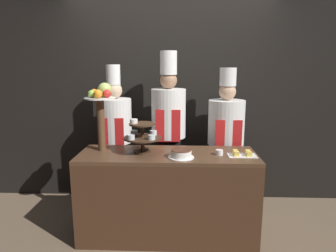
% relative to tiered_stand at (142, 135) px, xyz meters
% --- Properties ---
extents(ground_plane, '(14.00, 14.00, 0.00)m').
position_rel_tiered_stand_xyz_m(ground_plane, '(0.25, -0.30, -1.04)').
color(ground_plane, brown).
extents(wall_back, '(10.00, 0.06, 2.80)m').
position_rel_tiered_stand_xyz_m(wall_back, '(0.25, 0.95, 0.36)').
color(wall_back, black).
rests_on(wall_back, ground_plane).
extents(buffet_counter, '(1.72, 0.59, 0.86)m').
position_rel_tiered_stand_xyz_m(buffet_counter, '(0.25, -0.01, -0.61)').
color(buffet_counter, '#422819').
rests_on(buffet_counter, ground_plane).
extents(tiered_stand, '(0.36, 0.36, 0.33)m').
position_rel_tiered_stand_xyz_m(tiered_stand, '(0.00, 0.00, 0.00)').
color(tiered_stand, '#3D2819').
rests_on(tiered_stand, buffet_counter).
extents(fruit_pedestal, '(0.30, 0.30, 0.67)m').
position_rel_tiered_stand_xyz_m(fruit_pedestal, '(-0.41, 0.09, 0.29)').
color(fruit_pedestal, brown).
rests_on(fruit_pedestal, buffet_counter).
extents(cake_round, '(0.24, 0.24, 0.08)m').
position_rel_tiered_stand_xyz_m(cake_round, '(0.38, -0.14, -0.14)').
color(cake_round, white).
rests_on(cake_round, buffet_counter).
extents(cup_white, '(0.07, 0.07, 0.05)m').
position_rel_tiered_stand_xyz_m(cup_white, '(0.74, -0.04, -0.15)').
color(cup_white, white).
rests_on(cup_white, buffet_counter).
extents(cake_square_tray, '(0.26, 0.16, 0.05)m').
position_rel_tiered_stand_xyz_m(cake_square_tray, '(0.95, -0.06, -0.16)').
color(cake_square_tray, white).
rests_on(cake_square_tray, buffet_counter).
extents(chef_left, '(0.39, 0.39, 1.71)m').
position_rel_tiered_stand_xyz_m(chef_left, '(-0.39, 0.57, -0.12)').
color(chef_left, '#28282D').
rests_on(chef_left, ground_plane).
extents(chef_center_left, '(0.39, 0.39, 1.85)m').
position_rel_tiered_stand_xyz_m(chef_center_left, '(0.23, 0.57, -0.03)').
color(chef_center_left, black).
rests_on(chef_center_left, ground_plane).
extents(chef_center_right, '(0.41, 0.41, 1.67)m').
position_rel_tiered_stand_xyz_m(chef_center_right, '(0.89, 0.57, -0.13)').
color(chef_center_right, '#28282D').
rests_on(chef_center_right, ground_plane).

